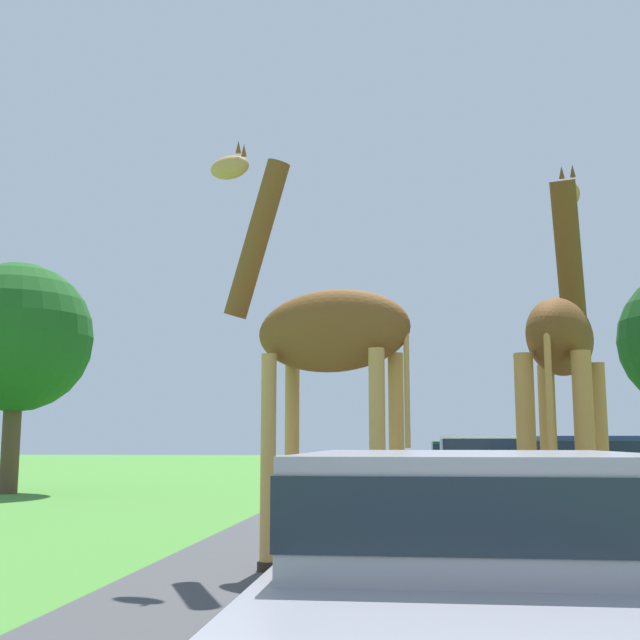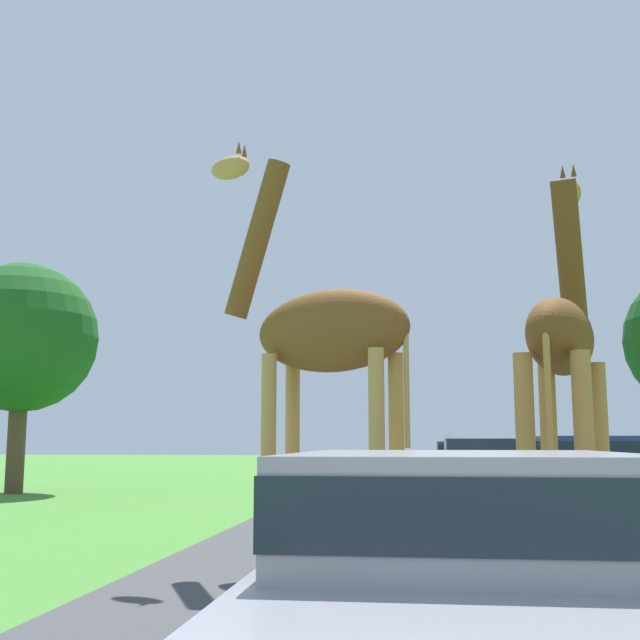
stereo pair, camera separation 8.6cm
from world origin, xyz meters
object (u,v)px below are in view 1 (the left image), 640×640
(giraffe_companion, at_px, (563,355))
(car_queue_right, at_px, (586,479))
(giraffe_near_road, at_px, (322,342))
(tree_far_right, at_px, (17,338))
(car_far_ahead, at_px, (459,462))
(car_lead_maroon, at_px, (476,590))
(car_queue_left, at_px, (480,466))

(giraffe_companion, bearing_deg, car_queue_right, 94.77)
(giraffe_near_road, xyz_separation_m, tree_far_right, (-10.02, 12.07, 1.73))
(giraffe_companion, height_order, car_far_ahead, giraffe_companion)
(car_lead_maroon, relative_size, car_far_ahead, 1.11)
(car_far_ahead, bearing_deg, car_queue_left, -88.86)
(giraffe_near_road, distance_m, car_lead_maroon, 5.71)
(car_queue_right, xyz_separation_m, car_far_ahead, (-1.51, 11.55, -0.04))
(giraffe_near_road, height_order, car_lead_maroon, giraffe_near_road)
(car_far_ahead, relative_size, tree_far_right, 0.67)
(giraffe_near_road, xyz_separation_m, car_lead_maroon, (1.31, -5.26, -1.82))
(car_queue_left, relative_size, tree_far_right, 0.68)
(giraffe_near_road, xyz_separation_m, giraffe_companion, (2.66, -0.34, -0.21))
(giraffe_near_road, relative_size, car_lead_maroon, 1.10)
(giraffe_near_road, bearing_deg, car_lead_maroon, -146.05)
(tree_far_right, bearing_deg, car_lead_maroon, -56.83)
(car_queue_left, distance_m, car_far_ahead, 6.45)
(tree_far_right, bearing_deg, car_queue_left, -7.62)
(car_lead_maroon, bearing_deg, car_queue_right, 75.76)
(giraffe_companion, bearing_deg, car_queue_left, 108.35)
(giraffe_near_road, height_order, tree_far_right, tree_far_right)
(car_queue_left, bearing_deg, giraffe_companion, -89.71)
(giraffe_near_road, height_order, car_queue_left, giraffe_near_road)
(car_queue_right, height_order, car_far_ahead, car_queue_right)
(giraffe_near_road, relative_size, car_far_ahead, 1.21)
(giraffe_near_road, xyz_separation_m, car_queue_right, (3.98, 5.27, -1.78))
(car_lead_maroon, height_order, car_queue_right, car_queue_right)
(car_lead_maroon, bearing_deg, car_queue_left, 85.27)
(car_queue_right, bearing_deg, car_queue_left, 105.10)
(car_far_ahead, xyz_separation_m, tree_far_right, (-12.49, -4.76, 3.54))
(giraffe_companion, xyz_separation_m, tree_far_right, (-12.67, 12.40, 1.94))
(giraffe_near_road, relative_size, car_queue_left, 1.18)
(giraffe_near_road, distance_m, car_queue_right, 6.84)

